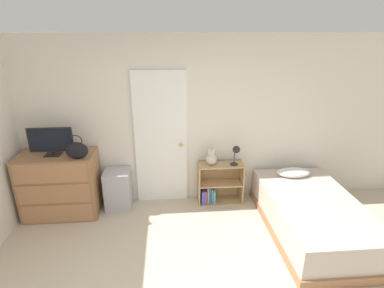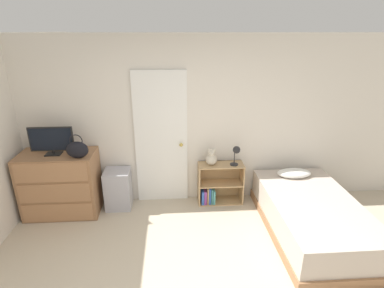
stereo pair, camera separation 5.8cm
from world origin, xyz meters
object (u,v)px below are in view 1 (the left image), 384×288
at_px(tv, 51,141).
at_px(desk_lamp, 236,151).
at_px(bed, 312,215).
at_px(handbag, 77,150).
at_px(bookshelf, 216,186).
at_px(teddy_bear, 211,158).
at_px(storage_bin, 118,189).
at_px(dresser, 61,185).

height_order(tv, desk_lamp, tv).
bearing_deg(bed, tv, 168.93).
xyz_separation_m(handbag, bed, (3.13, -0.53, -0.83)).
bearing_deg(desk_lamp, bookshelf, 169.13).
relative_size(handbag, bed, 0.17).
relative_size(handbag, teddy_bear, 1.30).
bearing_deg(storage_bin, teddy_bear, 1.42).
height_order(bookshelf, teddy_bear, teddy_bear).
relative_size(bookshelf, bed, 0.35).
bearing_deg(teddy_bear, bookshelf, 6.10).
bearing_deg(storage_bin, bed, -16.61).
distance_m(handbag, storage_bin, 0.93).
relative_size(teddy_bear, bed, 0.13).
bearing_deg(tv, dresser, 39.76).
bearing_deg(storage_bin, tv, -171.88).
relative_size(tv, handbag, 1.76).
height_order(dresser, storage_bin, dresser).
relative_size(teddy_bear, desk_lamp, 0.85).
height_order(dresser, tv, tv).
xyz_separation_m(tv, desk_lamp, (2.61, 0.11, -0.29)).
bearing_deg(dresser, teddy_bear, 3.44).
bearing_deg(desk_lamp, handbag, -173.27).
relative_size(dresser, bookshelf, 1.51).
height_order(tv, bookshelf, tv).
bearing_deg(desk_lamp, storage_bin, 179.75).
distance_m(tv, storage_bin, 1.19).
bearing_deg(bed, teddy_bear, 146.45).
relative_size(bookshelf, teddy_bear, 2.67).
bearing_deg(handbag, bed, -9.64).
relative_size(tv, bookshelf, 0.85).
distance_m(storage_bin, desk_lamp, 1.88).
xyz_separation_m(handbag, storage_bin, (0.44, 0.27, -0.77)).
xyz_separation_m(dresser, bed, (3.49, -0.71, -0.23)).
distance_m(dresser, teddy_bear, 2.25).
bearing_deg(teddy_bear, desk_lamp, -6.71).
distance_m(tv, desk_lamp, 2.63).
bearing_deg(bookshelf, handbag, -170.80).
bearing_deg(bookshelf, tv, -176.04).
xyz_separation_m(storage_bin, bookshelf, (1.52, 0.05, -0.04)).
distance_m(dresser, handbag, 0.72).
bearing_deg(bookshelf, storage_bin, -178.29).
relative_size(tv, storage_bin, 0.98).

